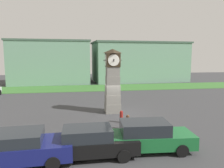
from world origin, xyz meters
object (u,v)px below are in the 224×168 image
at_px(bollard_mid_row, 121,116).
at_px(car_navy_sedan, 21,147).
at_px(clock_tower, 113,82).
at_px(car_near_tower, 92,142).
at_px(bollard_near_tower, 128,122).
at_px(car_by_building, 149,136).

bearing_deg(bollard_mid_row, car_navy_sedan, -137.27).
bearing_deg(car_navy_sedan, clock_tower, 56.16).
bearing_deg(car_near_tower, bollard_near_tower, 53.78).
distance_m(bollard_near_tower, car_by_building, 3.41).
bearing_deg(car_by_building, clock_tower, 94.42).
bearing_deg(bollard_mid_row, clock_tower, 93.25).
bearing_deg(bollard_mid_row, car_by_building, -84.87).
relative_size(bollard_mid_row, car_by_building, 0.20).
bearing_deg(car_near_tower, car_by_building, 4.63).
bearing_deg(clock_tower, car_by_building, -85.58).
bearing_deg(bollard_near_tower, car_navy_sedan, -147.72).
distance_m(bollard_near_tower, car_navy_sedan, 7.06).
relative_size(clock_tower, bollard_near_tower, 5.36).
xyz_separation_m(clock_tower, car_near_tower, (-2.37, -8.34, -1.95)).
bearing_deg(clock_tower, bollard_near_tower, -86.60).
distance_m(clock_tower, car_by_building, 8.34).
relative_size(bollard_mid_row, car_navy_sedan, 0.20).
bearing_deg(car_by_building, bollard_mid_row, 95.13).
height_order(car_navy_sedan, car_near_tower, car_navy_sedan).
height_order(car_near_tower, car_by_building, car_by_building).
distance_m(clock_tower, bollard_mid_row, 3.81).
relative_size(bollard_mid_row, car_near_tower, 0.21).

